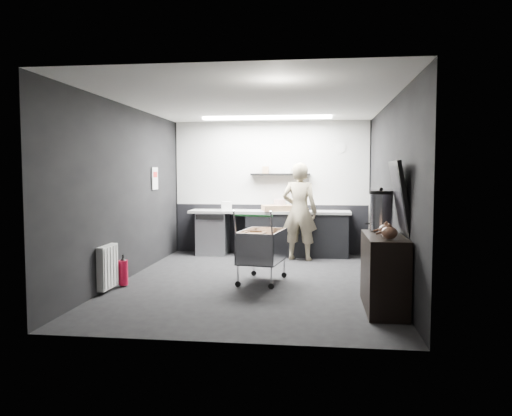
# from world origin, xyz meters

# --- Properties ---
(floor) EXTENTS (5.50, 5.50, 0.00)m
(floor) POSITION_xyz_m (0.00, 0.00, 0.00)
(floor) COLOR black
(floor) RESTS_ON ground
(ceiling) EXTENTS (5.50, 5.50, 0.00)m
(ceiling) POSITION_xyz_m (0.00, 0.00, 2.70)
(ceiling) COLOR white
(ceiling) RESTS_ON wall_back
(wall_back) EXTENTS (5.50, 0.00, 5.50)m
(wall_back) POSITION_xyz_m (0.00, 2.75, 1.35)
(wall_back) COLOR black
(wall_back) RESTS_ON floor
(wall_front) EXTENTS (5.50, 0.00, 5.50)m
(wall_front) POSITION_xyz_m (0.00, -2.75, 1.35)
(wall_front) COLOR black
(wall_front) RESTS_ON floor
(wall_left) EXTENTS (0.00, 5.50, 5.50)m
(wall_left) POSITION_xyz_m (-2.00, 0.00, 1.35)
(wall_left) COLOR black
(wall_left) RESTS_ON floor
(wall_right) EXTENTS (0.00, 5.50, 5.50)m
(wall_right) POSITION_xyz_m (2.00, 0.00, 1.35)
(wall_right) COLOR black
(wall_right) RESTS_ON floor
(kitchen_wall_panel) EXTENTS (3.95, 0.02, 1.70)m
(kitchen_wall_panel) POSITION_xyz_m (0.00, 2.73, 1.85)
(kitchen_wall_panel) COLOR #B5B5B0
(kitchen_wall_panel) RESTS_ON wall_back
(dado_panel) EXTENTS (3.95, 0.02, 1.00)m
(dado_panel) POSITION_xyz_m (0.00, 2.73, 0.50)
(dado_panel) COLOR black
(dado_panel) RESTS_ON wall_back
(floating_shelf) EXTENTS (1.20, 0.22, 0.04)m
(floating_shelf) POSITION_xyz_m (0.20, 2.62, 1.62)
(floating_shelf) COLOR black
(floating_shelf) RESTS_ON wall_back
(wall_clock) EXTENTS (0.20, 0.03, 0.20)m
(wall_clock) POSITION_xyz_m (1.40, 2.72, 2.15)
(wall_clock) COLOR silver
(wall_clock) RESTS_ON wall_back
(poster) EXTENTS (0.02, 0.30, 0.40)m
(poster) POSITION_xyz_m (-1.98, 1.30, 1.55)
(poster) COLOR silver
(poster) RESTS_ON wall_left
(poster_red_band) EXTENTS (0.02, 0.22, 0.10)m
(poster_red_band) POSITION_xyz_m (-1.98, 1.30, 1.62)
(poster_red_band) COLOR red
(poster_red_band) RESTS_ON poster
(radiator) EXTENTS (0.10, 0.50, 0.60)m
(radiator) POSITION_xyz_m (-1.94, -0.90, 0.35)
(radiator) COLOR silver
(radiator) RESTS_ON wall_left
(ceiling_strip) EXTENTS (2.40, 0.20, 0.04)m
(ceiling_strip) POSITION_xyz_m (0.00, 1.85, 2.67)
(ceiling_strip) COLOR white
(ceiling_strip) RESTS_ON ceiling
(prep_counter) EXTENTS (3.20, 0.61, 0.90)m
(prep_counter) POSITION_xyz_m (0.14, 2.42, 0.46)
(prep_counter) COLOR black
(prep_counter) RESTS_ON floor
(person) EXTENTS (0.75, 0.56, 1.85)m
(person) POSITION_xyz_m (0.62, 1.97, 0.92)
(person) COLOR #BEB596
(person) RESTS_ON floor
(shopping_cart) EXTENTS (0.72, 1.05, 1.07)m
(shopping_cart) POSITION_xyz_m (0.12, -0.03, 0.51)
(shopping_cart) COLOR silver
(shopping_cart) RESTS_ON floor
(sideboard) EXTENTS (0.51, 1.20, 1.80)m
(sideboard) POSITION_xyz_m (1.77, -1.30, 0.57)
(sideboard) COLOR black
(sideboard) RESTS_ON floor
(fire_extinguisher) EXTENTS (0.14, 0.14, 0.45)m
(fire_extinguisher) POSITION_xyz_m (-1.85, -0.56, 0.22)
(fire_extinguisher) COLOR #BC0C2B
(fire_extinguisher) RESTS_ON floor
(cardboard_box) EXTENTS (0.66, 0.57, 0.11)m
(cardboard_box) POSITION_xyz_m (0.16, 2.37, 0.96)
(cardboard_box) COLOR #9D7954
(cardboard_box) RESTS_ON prep_counter
(pink_tub) EXTENTS (0.23, 0.23, 0.23)m
(pink_tub) POSITION_xyz_m (0.21, 2.42, 1.01)
(pink_tub) COLOR beige
(pink_tub) RESTS_ON prep_counter
(white_container) EXTENTS (0.23, 0.20, 0.18)m
(white_container) POSITION_xyz_m (-0.86, 2.37, 0.99)
(white_container) COLOR silver
(white_container) RESTS_ON prep_counter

